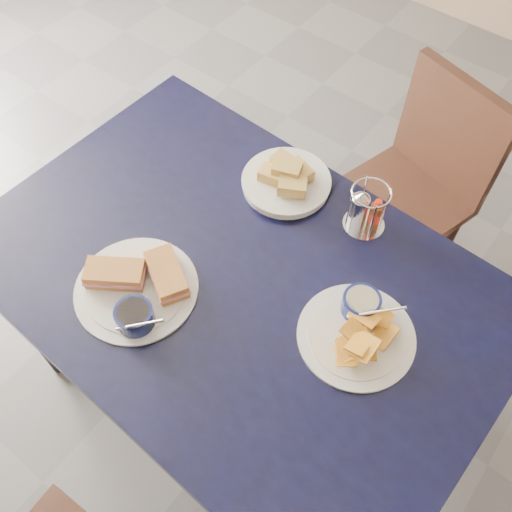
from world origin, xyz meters
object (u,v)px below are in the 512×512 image
Objects in this scene: condiment_caddy at (365,210)px; chair_far at (416,173)px; plantain_plate at (359,326)px; bread_basket at (287,180)px; sandwich_plate at (138,287)px; dining_table at (237,288)px.

chair_far is at bearing 94.98° from condiment_caddy.
plantain_plate reaches higher than bread_basket.
plantain_plate is 0.47m from bread_basket.
bread_basket is at bearing 80.54° from sandwich_plate.
condiment_caddy is at bearing 119.86° from plantain_plate.
plantain_plate is (0.20, -0.77, 0.29)m from chair_far.
dining_table is 0.86m from chair_far.
sandwich_plate reaches higher than chair_far.
sandwich_plate is at bearing -105.22° from chair_far.
condiment_caddy is (0.24, 0.02, 0.03)m from bread_basket.
chair_far is 0.60m from condiment_caddy.
condiment_caddy is at bearing 3.88° from bread_basket.
sandwich_plate is 0.50m from bread_basket.
plantain_plate is (0.32, 0.06, 0.08)m from dining_table.
sandwich_plate is 0.60m from condiment_caddy.
sandwich_plate is (-0.27, -1.01, 0.30)m from chair_far.
bread_basket is at bearing 146.89° from plantain_plate.
chair_far is (0.12, 0.83, -0.21)m from dining_table.
sandwich_plate is at bearing -153.30° from plantain_plate.
sandwich_plate is 2.32× the size of condiment_caddy.
bread_basket is at bearing -110.46° from chair_far.
dining_table is at bearing -97.98° from chair_far.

